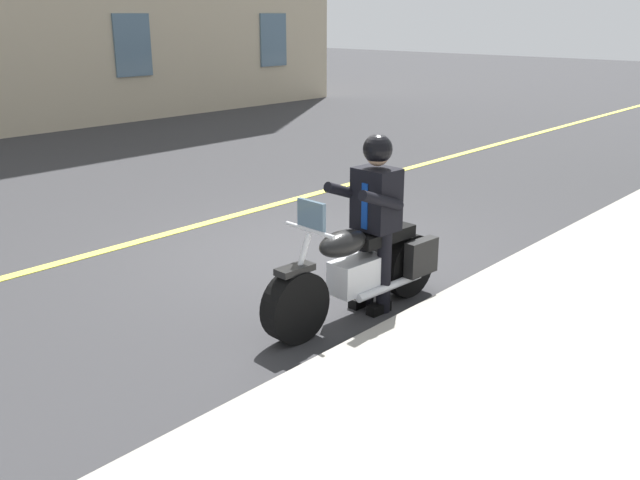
% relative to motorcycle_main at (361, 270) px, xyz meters
% --- Properties ---
extents(ground_plane, '(80.00, 80.00, 0.00)m').
position_rel_motorcycle_main_xyz_m(ground_plane, '(-0.93, -1.52, -0.45)').
color(ground_plane, '#333335').
extents(lane_center_stripe, '(60.00, 0.16, 0.01)m').
position_rel_motorcycle_main_xyz_m(lane_center_stripe, '(-0.93, -3.52, -0.45)').
color(lane_center_stripe, '#E5DB4C').
rests_on(lane_center_stripe, ground_plane).
extents(motorcycle_main, '(2.22, 0.68, 1.26)m').
position_rel_motorcycle_main_xyz_m(motorcycle_main, '(0.00, 0.00, 0.00)').
color(motorcycle_main, black).
rests_on(motorcycle_main, ground_plane).
extents(rider_main, '(0.65, 0.58, 1.74)m').
position_rel_motorcycle_main_xyz_m(rider_main, '(-0.19, 0.01, 0.58)').
color(rider_main, black).
rests_on(rider_main, ground_plane).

